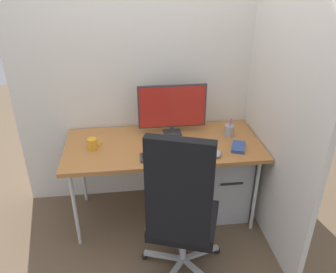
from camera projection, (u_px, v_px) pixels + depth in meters
name	position (u px, v px, depth m)	size (l,w,h in m)	color
ground_plane	(164.00, 213.00, 3.14)	(8.00, 8.00, 0.00)	brown
wall_back	(158.00, 52.00, 2.84)	(2.52, 0.04, 2.80)	silver
wall_side_right	(278.00, 66.00, 2.48)	(0.04, 1.63, 2.80)	silver
desk	(163.00, 147.00, 2.82)	(1.61, 0.73, 0.74)	#B27038
office_chair	(181.00, 211.00, 2.21)	(0.63, 0.64, 1.22)	black
filing_cabinet	(222.00, 177.00, 3.10)	(0.38, 0.57, 0.63)	#B2B5BA
monitor	(172.00, 108.00, 2.87)	(0.58, 0.12, 0.44)	#333338
keyboard	(165.00, 156.00, 2.59)	(0.38, 0.13, 0.02)	#333338
mouse	(218.00, 154.00, 2.61)	(0.05, 0.10, 0.04)	#9EA0A5
pen_holder	(229.00, 130.00, 2.90)	(0.08, 0.08, 0.18)	#9EA0A5
notebook	(238.00, 147.00, 2.72)	(0.10, 0.18, 0.03)	#334C8C
coffee_mug	(93.00, 144.00, 2.70)	(0.11, 0.08, 0.09)	orange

